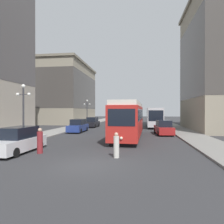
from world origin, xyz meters
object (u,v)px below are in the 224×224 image
(parked_car_left_near, at_px, (92,123))
(lamp_post_left_far, at_px, (87,108))
(parked_car_left_mid, at_px, (19,141))
(streetcar, at_px, (129,119))
(parked_car_left_far, at_px, (78,126))
(pedestrian_crossing_near, at_px, (116,146))
(transit_bus, at_px, (154,116))
(pedestrian_crossing_far, at_px, (40,142))
(lamp_post_left_near, at_px, (23,104))
(parked_car_right_far, at_px, (164,128))

(parked_car_left_near, bearing_deg, lamp_post_left_far, 120.76)
(parked_car_left_mid, distance_m, lamp_post_left_far, 26.54)
(streetcar, relative_size, parked_car_left_far, 2.64)
(parked_car_left_far, bearing_deg, pedestrian_crossing_near, -64.51)
(transit_bus, xyz_separation_m, pedestrian_crossing_far, (-9.56, -24.91, -1.12))
(parked_car_left_near, height_order, lamp_post_left_far, lamp_post_left_far)
(streetcar, height_order, parked_car_left_far, streetcar)
(pedestrian_crossing_far, xyz_separation_m, lamp_post_left_far, (-3.57, 26.43, 2.68))
(transit_bus, distance_m, pedestrian_crossing_near, 25.87)
(parked_car_left_far, bearing_deg, lamp_post_left_far, 98.77)
(pedestrian_crossing_far, distance_m, lamp_post_left_near, 5.94)
(parked_car_left_far, relative_size, lamp_post_left_far, 0.97)
(parked_car_right_far, relative_size, pedestrian_crossing_near, 3.17)
(pedestrian_crossing_near, bearing_deg, parked_car_left_far, 74.22)
(streetcar, distance_m, parked_car_left_far, 9.12)
(parked_car_left_mid, bearing_deg, lamp_post_left_near, 118.30)
(lamp_post_left_near, height_order, lamp_post_left_far, lamp_post_left_near)
(parked_car_left_near, relative_size, parked_car_left_mid, 0.90)
(parked_car_left_near, bearing_deg, transit_bus, 12.13)
(parked_car_left_near, height_order, parked_car_left_far, same)
(parked_car_right_far, xyz_separation_m, parked_car_left_far, (-11.55, 1.48, -0.00))
(pedestrian_crossing_far, height_order, lamp_post_left_far, lamp_post_left_far)
(lamp_post_left_near, xyz_separation_m, lamp_post_left_far, (-0.00, 22.59, -0.12))
(pedestrian_crossing_near, distance_m, lamp_post_left_near, 10.47)
(pedestrian_crossing_far, bearing_deg, lamp_post_left_near, -76.90)
(lamp_post_left_near, bearing_deg, parked_car_left_far, 79.68)
(lamp_post_left_near, bearing_deg, pedestrian_crossing_near, -26.20)
(parked_car_left_far, distance_m, lamp_post_left_far, 12.59)
(parked_car_right_far, xyz_separation_m, lamp_post_left_far, (-13.45, 13.63, 2.66))
(streetcar, height_order, pedestrian_crossing_near, streetcar)
(parked_car_left_far, bearing_deg, pedestrian_crossing_far, -83.44)
(parked_car_left_far, relative_size, pedestrian_crossing_near, 3.05)
(parked_car_left_near, distance_m, pedestrian_crossing_near, 24.60)
(parked_car_right_far, relative_size, lamp_post_left_far, 1.01)
(transit_bus, bearing_deg, lamp_post_left_far, 174.67)
(pedestrian_crossing_far, bearing_deg, parked_car_left_far, -113.15)
(parked_car_right_far, bearing_deg, pedestrian_crossing_far, 48.89)
(parked_car_left_near, xyz_separation_m, pedestrian_crossing_far, (1.67, -22.94, -0.02))
(streetcar, xyz_separation_m, lamp_post_left_near, (-9.31, -5.28, 1.52))
(pedestrian_crossing_far, bearing_deg, lamp_post_left_far, -112.13)
(transit_bus, bearing_deg, lamp_post_left_near, -120.66)
(parked_car_left_near, distance_m, lamp_post_left_far, 4.78)
(pedestrian_crossing_near, bearing_deg, lamp_post_left_far, 67.08)
(pedestrian_crossing_near, bearing_deg, transit_bus, 39.49)
(pedestrian_crossing_near, distance_m, lamp_post_left_far, 28.64)
(parked_car_left_mid, height_order, parked_car_right_far, same)
(pedestrian_crossing_near, xyz_separation_m, lamp_post_left_far, (-9.03, 27.04, 2.75))
(transit_bus, distance_m, lamp_post_left_near, 24.88)
(parked_car_left_mid, distance_m, pedestrian_crossing_near, 7.17)
(parked_car_left_near, height_order, pedestrian_crossing_far, parked_car_left_near)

